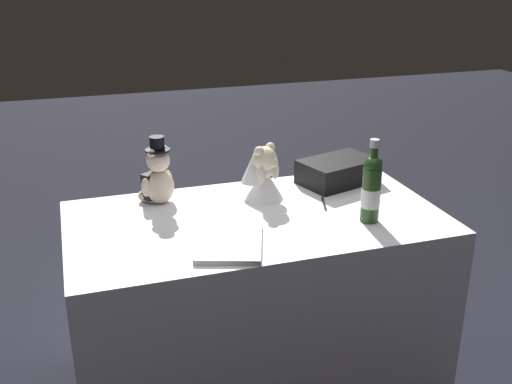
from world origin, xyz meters
TOP-DOWN VIEW (x-y plane):
  - ground_plane at (0.00, 0.00)m, footprint 12.00×12.00m
  - reception_table at (0.00, 0.00)m, footprint 1.41×0.76m
  - teddy_bear_groom at (0.33, -0.25)m, footprint 0.14×0.14m
  - teddy_bear_bride at (-0.08, -0.17)m, footprint 0.19×0.21m
  - champagne_bottle at (-0.39, 0.17)m, footprint 0.07×0.07m
  - signing_pen at (-0.29, -0.02)m, footprint 0.05×0.12m
  - gift_case_black at (-0.45, -0.24)m, footprint 0.37×0.29m
  - guestbook at (0.16, 0.20)m, footprint 0.30×0.36m

SIDE VIEW (x-z plane):
  - ground_plane at x=0.00m, z-range 0.00..0.00m
  - reception_table at x=0.00m, z-range 0.00..0.79m
  - signing_pen at x=-0.29m, z-range 0.79..0.80m
  - guestbook at x=0.16m, z-range 0.79..0.80m
  - gift_case_black at x=-0.45m, z-range 0.79..0.89m
  - teddy_bear_bride at x=-0.08m, z-range 0.77..1.00m
  - teddy_bear_groom at x=0.33m, z-range 0.75..1.03m
  - champagne_bottle at x=-0.39m, z-range 0.76..1.08m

